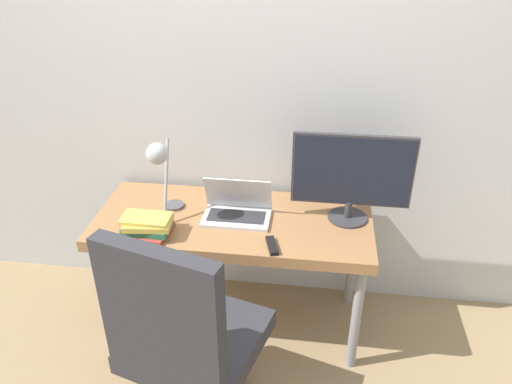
{
  "coord_description": "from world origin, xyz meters",
  "views": [
    {
      "loc": [
        0.4,
        -1.83,
        2.09
      ],
      "look_at": [
        0.12,
        0.27,
        0.88
      ],
      "focal_mm": 35.0,
      "sensor_mm": 36.0,
      "label": 1
    }
  ],
  "objects_px": {
    "desk_lamp": "(160,163)",
    "book_stack": "(148,225)",
    "monitor": "(352,175)",
    "office_chair": "(184,335)",
    "laptop": "(237,210)"
  },
  "relations": [
    {
      "from": "monitor",
      "to": "book_stack",
      "type": "bearing_deg",
      "value": -164.29
    },
    {
      "from": "desk_lamp",
      "to": "laptop",
      "type": "bearing_deg",
      "value": 14.95
    },
    {
      "from": "office_chair",
      "to": "desk_lamp",
      "type": "bearing_deg",
      "value": 111.22
    },
    {
      "from": "laptop",
      "to": "office_chair",
      "type": "distance_m",
      "value": 0.77
    },
    {
      "from": "monitor",
      "to": "desk_lamp",
      "type": "xyz_separation_m",
      "value": [
        -0.91,
        -0.16,
        0.08
      ]
    },
    {
      "from": "laptop",
      "to": "book_stack",
      "type": "height_order",
      "value": "laptop"
    },
    {
      "from": "monitor",
      "to": "office_chair",
      "type": "xyz_separation_m",
      "value": [
        -0.66,
        -0.81,
        -0.34
      ]
    },
    {
      "from": "monitor",
      "to": "desk_lamp",
      "type": "distance_m",
      "value": 0.93
    },
    {
      "from": "desk_lamp",
      "to": "book_stack",
      "type": "height_order",
      "value": "desk_lamp"
    },
    {
      "from": "office_chair",
      "to": "monitor",
      "type": "bearing_deg",
      "value": 50.95
    },
    {
      "from": "desk_lamp",
      "to": "office_chair",
      "type": "height_order",
      "value": "desk_lamp"
    },
    {
      "from": "monitor",
      "to": "desk_lamp",
      "type": "height_order",
      "value": "monitor"
    },
    {
      "from": "laptop",
      "to": "monitor",
      "type": "distance_m",
      "value": 0.6
    },
    {
      "from": "office_chair",
      "to": "laptop",
      "type": "bearing_deg",
      "value": 82.76
    },
    {
      "from": "desk_lamp",
      "to": "office_chair",
      "type": "bearing_deg",
      "value": -68.78
    }
  ]
}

